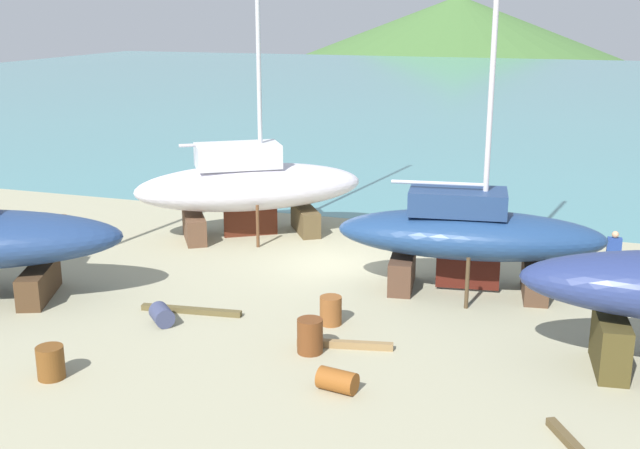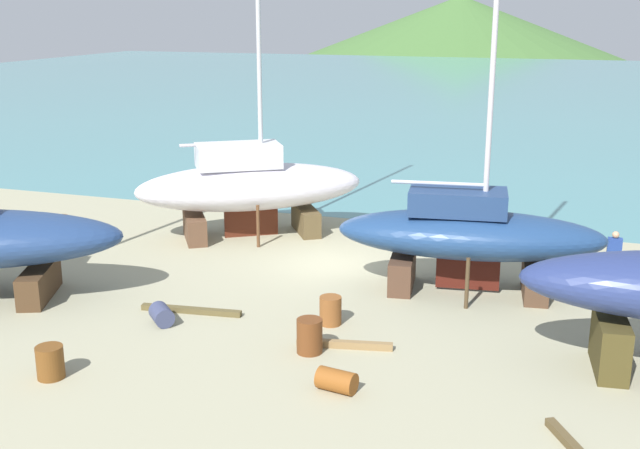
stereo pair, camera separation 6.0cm
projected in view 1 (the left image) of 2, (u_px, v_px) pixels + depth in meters
ground_plane at (275, 328)px, 21.60m from camera, size 47.05×47.05×0.00m
sea_water at (511, 91)px, 83.22m from camera, size 162.46×111.33×0.01m
headland_hill at (457, 44)px, 187.67m from camera, size 118.55×118.55×22.33m
sailboat_small_center at (468, 234)px, 23.90m from camera, size 8.31×3.65×12.66m
sailboat_far_slipway at (249, 185)px, 29.75m from camera, size 8.70×6.99×15.12m
worker at (613, 256)px, 24.95m from camera, size 0.45×0.26×1.70m
barrel_ochre at (61, 226)px, 30.26m from camera, size 0.63×0.63×0.78m
barrel_blue_faded at (331, 310)px, 21.76m from camera, size 0.77×0.77×0.80m
barrel_tipped_right at (51, 362)px, 18.58m from camera, size 0.92×0.92×0.79m
barrel_tipped_center at (337, 381)px, 17.97m from camera, size 0.97×0.67×0.52m
barrel_rust_mid at (162, 315)px, 21.78m from camera, size 0.94×0.94×0.55m
barrel_tipped_left at (310, 336)px, 19.95m from camera, size 0.93×0.93×0.90m
timber_long_aft at (191, 310)px, 22.62m from camera, size 2.99×0.57×0.16m
timber_short_cross at (569, 441)px, 15.81m from camera, size 0.97×1.51×0.17m
timber_plank_near at (345, 344)px, 20.30m from camera, size 2.47×0.66×0.19m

